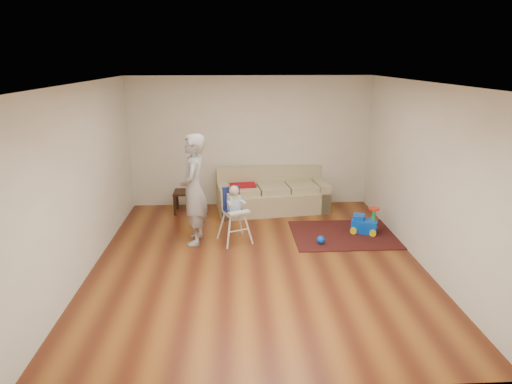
{
  "coord_description": "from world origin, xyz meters",
  "views": [
    {
      "loc": [
        -0.33,
        -6.05,
        3.03
      ],
      "look_at": [
        0.0,
        0.4,
        1.0
      ],
      "focal_mm": 30.0,
      "sensor_mm": 36.0,
      "label": 1
    }
  ],
  "objects_px": {
    "ride_on_toy": "(365,219)",
    "toy_ball": "(321,240)",
    "side_table": "(185,202)",
    "high_chair": "(234,215)",
    "sofa": "(272,190)",
    "adult": "(194,190)"
  },
  "relations": [
    {
      "from": "side_table",
      "to": "toy_ball",
      "type": "xyz_separation_m",
      "value": [
        2.46,
        -1.75,
        -0.14
      ]
    },
    {
      "from": "side_table",
      "to": "adult",
      "type": "bearing_deg",
      "value": -77.74
    },
    {
      "from": "ride_on_toy",
      "to": "adult",
      "type": "distance_m",
      "value": 3.09
    },
    {
      "from": "sofa",
      "to": "side_table",
      "type": "height_order",
      "value": "sofa"
    },
    {
      "from": "high_chair",
      "to": "ride_on_toy",
      "type": "bearing_deg",
      "value": -15.79
    },
    {
      "from": "ride_on_toy",
      "to": "adult",
      "type": "height_order",
      "value": "adult"
    },
    {
      "from": "sofa",
      "to": "side_table",
      "type": "relative_size",
      "value": 5.24
    },
    {
      "from": "ride_on_toy",
      "to": "adult",
      "type": "relative_size",
      "value": 0.26
    },
    {
      "from": "sofa",
      "to": "toy_ball",
      "type": "relative_size",
      "value": 16.86
    },
    {
      "from": "side_table",
      "to": "high_chair",
      "type": "relative_size",
      "value": 0.44
    },
    {
      "from": "ride_on_toy",
      "to": "toy_ball",
      "type": "xyz_separation_m",
      "value": [
        -0.88,
        -0.47,
        -0.17
      ]
    },
    {
      "from": "ride_on_toy",
      "to": "toy_ball",
      "type": "relative_size",
      "value": 3.52
    },
    {
      "from": "side_table",
      "to": "high_chair",
      "type": "distance_m",
      "value": 1.86
    },
    {
      "from": "side_table",
      "to": "ride_on_toy",
      "type": "xyz_separation_m",
      "value": [
        3.34,
        -1.28,
        0.04
      ]
    },
    {
      "from": "toy_ball",
      "to": "high_chair",
      "type": "distance_m",
      "value": 1.52
    },
    {
      "from": "ride_on_toy",
      "to": "high_chair",
      "type": "relative_size",
      "value": 0.48
    },
    {
      "from": "toy_ball",
      "to": "high_chair",
      "type": "bearing_deg",
      "value": 171.95
    },
    {
      "from": "ride_on_toy",
      "to": "sofa",
      "type": "bearing_deg",
      "value": 162.67
    },
    {
      "from": "adult",
      "to": "side_table",
      "type": "bearing_deg",
      "value": -166.37
    },
    {
      "from": "ride_on_toy",
      "to": "toy_ball",
      "type": "distance_m",
      "value": 1.01
    },
    {
      "from": "adult",
      "to": "ride_on_toy",
      "type": "bearing_deg",
      "value": 95.95
    },
    {
      "from": "side_table",
      "to": "ride_on_toy",
      "type": "height_order",
      "value": "ride_on_toy"
    }
  ]
}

